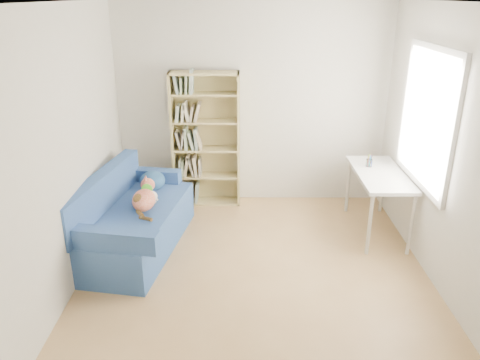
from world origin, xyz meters
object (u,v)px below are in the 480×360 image
object	(u,v)px
bookshelf	(206,145)
desk	(380,179)
pen_cup	(369,162)
sofa	(132,220)

from	to	relation	value
bookshelf	desk	size ratio (longest dim) A/B	1.48
bookshelf	pen_cup	xyz separation A→B (m)	(1.98, -0.62, -0.01)
sofa	desk	bearing A→B (deg)	17.57
pen_cup	bookshelf	bearing A→B (deg)	162.64
desk	pen_cup	bearing A→B (deg)	111.94
sofa	desk	size ratio (longest dim) A/B	1.60
bookshelf	sofa	bearing A→B (deg)	-121.41
pen_cup	sofa	bearing A→B (deg)	-167.68
sofa	pen_cup	distance (m)	2.83
sofa	pen_cup	xyz separation A→B (m)	(2.72, 0.59, 0.47)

